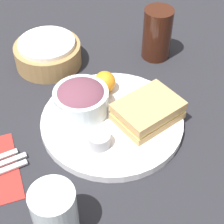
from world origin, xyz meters
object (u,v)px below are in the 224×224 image
object	(u,v)px
plate	(112,121)
drink_glass	(157,34)
salad_bowl	(81,99)
dressing_cup	(99,140)
water_glass	(55,213)
bread_basket	(48,53)
sandwich	(148,111)

from	to	relation	value
plate	drink_glass	xyz separation A→B (m)	(0.20, 0.20, 0.06)
plate	salad_bowl	world-z (taller)	salad_bowl
plate	dressing_cup	xyz separation A→B (m)	(-0.05, -0.06, 0.02)
dressing_cup	water_glass	distance (m)	0.20
drink_glass	water_glass	size ratio (longest dim) A/B	1.22
bread_basket	sandwich	bearing A→B (deg)	-61.52
plate	salad_bowl	bearing A→B (deg)	139.18
plate	sandwich	xyz separation A→B (m)	(0.07, -0.03, 0.03)
plate	bread_basket	world-z (taller)	bread_basket
bread_basket	water_glass	size ratio (longest dim) A/B	1.52
salad_bowl	drink_glass	xyz separation A→B (m)	(0.25, 0.16, 0.02)
water_glass	dressing_cup	bearing A→B (deg)	49.86
plate	sandwich	distance (m)	0.08
salad_bowl	bread_basket	size ratio (longest dim) A/B	0.71
bread_basket	plate	bearing A→B (deg)	-72.39
dressing_cup	bread_basket	size ratio (longest dim) A/B	0.28
dressing_cup	drink_glass	distance (m)	0.37
salad_bowl	dressing_cup	world-z (taller)	salad_bowl
sandwich	salad_bowl	bearing A→B (deg)	150.18
bread_basket	water_glass	world-z (taller)	water_glass
plate	water_glass	size ratio (longest dim) A/B	2.79
sandwich	salad_bowl	world-z (taller)	salad_bowl
plate	dressing_cup	distance (m)	0.08
drink_glass	bread_basket	size ratio (longest dim) A/B	0.80
salad_bowl	water_glass	world-z (taller)	water_glass
plate	sandwich	size ratio (longest dim) A/B	1.95
dressing_cup	bread_basket	distance (m)	0.33
dressing_cup	bread_basket	bearing A→B (deg)	95.92
drink_glass	water_glass	world-z (taller)	drink_glass
sandwich	bread_basket	bearing A→B (deg)	118.48
sandwich	dressing_cup	world-z (taller)	sandwich
plate	bread_basket	bearing A→B (deg)	107.61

